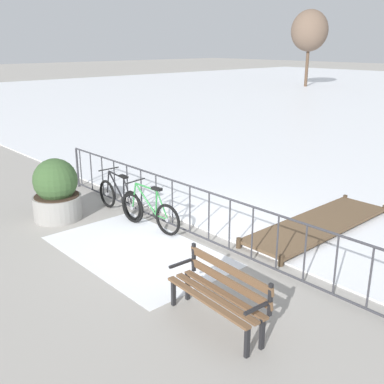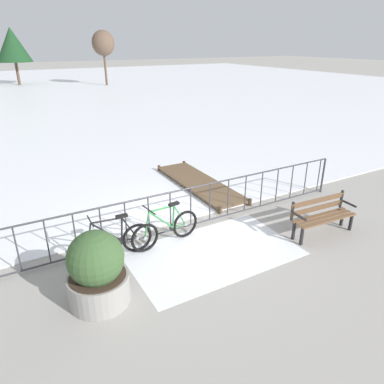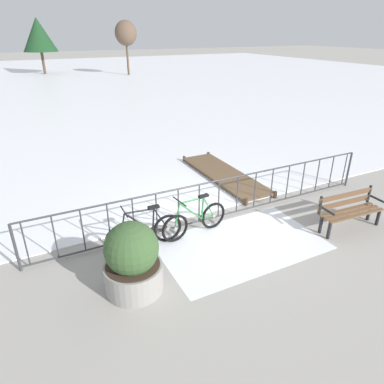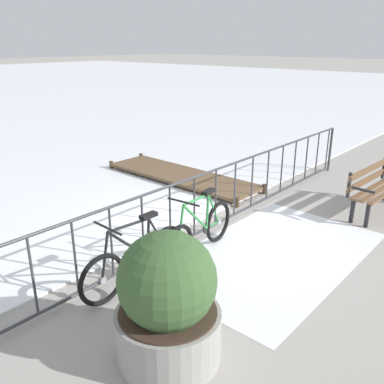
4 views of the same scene
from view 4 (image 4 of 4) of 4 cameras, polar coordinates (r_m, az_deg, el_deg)
ground_plane at (r=7.02m, az=3.21°, el=-5.09°), size 160.00×160.00×0.00m
snow_patch at (r=6.33m, az=11.12°, el=-8.39°), size 3.57×2.14×0.01m
railing_fence at (r=6.80m, az=3.30°, el=-0.82°), size 9.06×0.06×1.07m
bicycle_near_railing at (r=6.06m, az=1.06°, el=-5.45°), size 1.71×0.52×0.97m
bicycle_second at (r=5.34m, az=-7.67°, el=-9.40°), size 1.71×0.52×0.97m
park_bench at (r=8.24m, az=23.94°, el=0.84°), size 1.63×0.58×0.89m
planter_with_shrub at (r=4.09m, az=-3.40°, el=-15.00°), size 1.05×1.05×1.35m
wooden_dock at (r=9.41m, az=-1.51°, el=2.34°), size 1.10×3.91×0.20m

